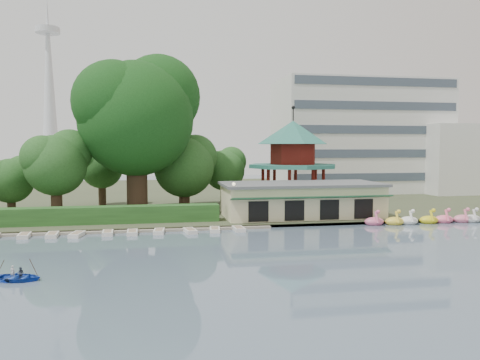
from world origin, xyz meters
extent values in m
plane|color=slate|center=(0.00, 0.00, 0.00)|extent=(220.00, 220.00, 0.00)
cube|color=#424930|center=(0.00, 52.00, 0.20)|extent=(220.00, 70.00, 0.40)
cube|color=gray|center=(0.00, 17.30, 0.15)|extent=(220.00, 0.60, 0.30)
cube|color=gray|center=(-12.00, 17.20, 0.12)|extent=(34.00, 1.60, 0.24)
cube|color=beige|center=(10.00, 22.00, 2.20)|extent=(18.00, 8.00, 3.60)
cube|color=#595B5E|center=(10.00, 22.00, 4.15)|extent=(18.60, 8.60, 0.30)
cube|color=#194C2D|center=(10.00, 17.70, 3.00)|extent=(18.00, 1.59, 0.45)
cylinder|color=beige|center=(12.00, 32.00, 1.00)|extent=(10.40, 10.40, 1.20)
cylinder|color=#296F60|center=(12.00, 32.00, 5.85)|extent=(12.40, 12.40, 0.50)
cylinder|color=maroon|center=(12.00, 32.00, 7.50)|extent=(6.40, 6.40, 2.80)
cone|color=#296F60|center=(12.00, 32.00, 10.50)|extent=(10.00, 10.00, 3.20)
cylinder|color=black|center=(12.00, 32.00, 13.00)|extent=(0.16, 0.16, 1.80)
cube|color=silver|center=(30.00, 50.00, 10.40)|extent=(30.00, 14.00, 20.00)
cube|color=silver|center=(46.00, 44.00, 6.40)|extent=(14.00, 10.00, 12.00)
cone|color=silver|center=(-42.00, 140.00, 30.00)|extent=(6.00, 6.00, 60.00)
cylinder|color=silver|center=(-42.00, 140.00, 48.00)|extent=(8.00, 8.00, 2.00)
cube|color=#295922|center=(-15.00, 20.50, 1.30)|extent=(30.00, 2.00, 1.80)
cylinder|color=black|center=(1.50, 19.00, 2.40)|extent=(0.12, 0.12, 4.00)
sphere|color=beige|center=(1.50, 19.00, 4.50)|extent=(0.36, 0.36, 0.36)
cylinder|color=#3A281C|center=(-9.00, 28.00, 5.04)|extent=(2.51, 2.51, 9.27)
sphere|color=#164415|center=(-9.00, 28.00, 11.90)|extent=(13.93, 13.93, 13.93)
sphere|color=#164415|center=(-6.21, 30.09, 14.87)|extent=(10.45, 10.45, 10.45)
sphere|color=#164415|center=(-11.44, 26.61, 13.75)|extent=(9.75, 9.75, 9.75)
cylinder|color=#3A281C|center=(-18.00, 26.00, 2.82)|extent=(1.26, 1.26, 4.83)
sphere|color=#295922|center=(-18.00, 26.00, 6.39)|extent=(6.98, 6.98, 6.98)
sphere|color=#295922|center=(-16.60, 27.05, 7.94)|extent=(5.23, 5.23, 5.23)
sphere|color=#295922|center=(-19.22, 25.30, 7.36)|extent=(4.88, 4.88, 4.88)
cylinder|color=#3A281C|center=(-24.00, 30.00, 2.02)|extent=(0.97, 0.97, 3.23)
sphere|color=#295922|center=(-24.00, 30.00, 4.41)|extent=(5.39, 5.39, 5.39)
sphere|color=#295922|center=(-22.92, 30.81, 5.44)|extent=(4.05, 4.05, 4.05)
sphere|color=#295922|center=(-24.94, 29.46, 5.05)|extent=(3.78, 3.78, 3.78)
cylinder|color=#3A281C|center=(-3.00, 32.00, 2.58)|extent=(1.43, 1.43, 4.35)
sphere|color=#295922|center=(-3.00, 32.00, 5.80)|extent=(7.97, 7.97, 7.97)
sphere|color=#295922|center=(-1.41, 33.20, 7.19)|extent=(5.98, 5.98, 5.98)
sphere|color=#295922|center=(-4.40, 31.20, 6.67)|extent=(5.58, 5.58, 5.58)
cylinder|color=#3A281C|center=(3.00, 36.00, 2.31)|extent=(1.05, 1.05, 3.82)
sphere|color=#295922|center=(3.00, 36.00, 5.14)|extent=(5.83, 5.83, 5.83)
sphere|color=#295922|center=(4.17, 36.87, 6.36)|extent=(4.37, 4.37, 4.37)
sphere|color=#295922|center=(1.98, 35.42, 5.90)|extent=(4.08, 4.08, 4.08)
cylinder|color=#3A281C|center=(-14.00, 36.00, 2.52)|extent=(1.02, 1.02, 4.24)
sphere|color=#295922|center=(-14.00, 36.00, 5.66)|extent=(5.68, 5.68, 5.68)
sphere|color=#295922|center=(-12.86, 36.85, 7.02)|extent=(4.26, 4.26, 4.26)
sphere|color=#295922|center=(-14.99, 35.43, 6.51)|extent=(3.98, 3.98, 3.98)
ellipsoid|color=#E1648C|center=(16.65, 16.69, 0.35)|extent=(2.16, 1.44, 0.99)
cylinder|color=#E1648C|center=(16.65, 16.14, 0.90)|extent=(0.26, 0.79, 1.29)
sphere|color=#E1648C|center=(16.65, 15.84, 1.55)|extent=(0.44, 0.44, 0.44)
ellipsoid|color=yellow|center=(18.92, 16.45, 0.35)|extent=(2.16, 1.44, 0.99)
cylinder|color=yellow|center=(18.92, 15.90, 0.90)|extent=(0.26, 0.79, 1.29)
sphere|color=yellow|center=(18.92, 15.60, 1.55)|extent=(0.44, 0.44, 0.44)
ellipsoid|color=white|center=(20.62, 16.51, 0.35)|extent=(2.16, 1.44, 0.99)
cylinder|color=white|center=(20.62, 15.96, 0.90)|extent=(0.26, 0.79, 1.29)
sphere|color=white|center=(20.62, 15.66, 1.55)|extent=(0.44, 0.44, 0.44)
ellipsoid|color=yellow|center=(23.15, 16.63, 0.35)|extent=(2.16, 1.44, 0.99)
cylinder|color=yellow|center=(23.15, 16.08, 0.90)|extent=(0.26, 0.79, 1.29)
sphere|color=yellow|center=(23.15, 15.78, 1.55)|extent=(0.44, 0.44, 0.44)
ellipsoid|color=pink|center=(25.07, 16.72, 0.35)|extent=(2.16, 1.44, 0.99)
cylinder|color=pink|center=(25.07, 16.17, 0.90)|extent=(0.26, 0.79, 1.29)
sphere|color=pink|center=(25.07, 15.87, 1.55)|extent=(0.44, 0.44, 0.44)
ellipsoid|color=pink|center=(27.37, 16.65, 0.35)|extent=(2.16, 1.44, 0.99)
cylinder|color=pink|center=(27.37, 16.10, 0.90)|extent=(0.26, 0.79, 1.29)
sphere|color=pink|center=(27.37, 15.80, 1.55)|extent=(0.44, 0.44, 0.44)
ellipsoid|color=silver|center=(28.35, 16.48, 0.35)|extent=(2.16, 1.44, 0.99)
cylinder|color=silver|center=(28.35, 15.93, 0.90)|extent=(0.26, 0.79, 1.29)
sphere|color=silver|center=(28.35, 15.63, 1.55)|extent=(0.44, 0.44, 0.44)
cube|color=silver|center=(-18.98, 15.98, 0.18)|extent=(1.18, 2.37, 0.36)
cube|color=silver|center=(-16.45, 15.81, 0.18)|extent=(1.14, 2.36, 0.36)
cube|color=silver|center=(-14.19, 15.62, 0.18)|extent=(1.37, 2.43, 0.36)
cube|color=silver|center=(-11.40, 15.99, 0.18)|extent=(1.11, 2.35, 0.36)
cube|color=silver|center=(-9.07, 15.77, 0.18)|extent=(1.06, 2.32, 0.36)
cube|color=silver|center=(-6.50, 15.95, 0.18)|extent=(1.19, 2.38, 0.36)
cube|color=silver|center=(-3.46, 15.67, 0.18)|extent=(1.37, 2.43, 0.36)
cube|color=silver|center=(-0.97, 15.84, 0.18)|extent=(1.23, 2.39, 0.36)
cube|color=silver|center=(1.48, 15.88, 0.18)|extent=(1.10, 2.34, 0.36)
imported|color=blue|center=(-15.53, 0.82, 0.44)|extent=(4.85, 3.92, 0.89)
imported|color=beige|center=(-15.83, 1.02, 0.52)|extent=(0.34, 0.26, 0.84)
imported|color=#313946|center=(-15.23, 0.62, 0.51)|extent=(0.45, 0.39, 0.81)
cylinder|color=#3A281C|center=(-14.33, 0.82, 0.35)|extent=(0.94, 0.29, 2.01)
camera|label=1|loc=(-6.83, -30.36, 8.44)|focal=35.00mm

